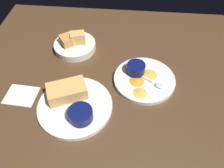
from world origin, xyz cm
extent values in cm
cube|color=#4C331E|center=(0.00, 0.00, -1.50)|extent=(110.00, 110.00, 3.00)
cylinder|color=silver|center=(-8.88, -8.79, 0.80)|extent=(25.37, 25.37, 1.60)
cube|color=tan|center=(-12.06, -5.17, 4.00)|extent=(14.95, 12.12, 4.80)
cube|color=#DB938E|center=(-12.06, -5.17, 4.00)|extent=(14.94, 11.67, 0.80)
cylinder|color=#0C144C|center=(-5.83, -13.62, 3.43)|extent=(7.87, 7.87, 3.65)
cylinder|color=black|center=(-5.83, -13.62, 4.85)|extent=(6.45, 6.45, 0.60)
cube|color=silver|center=(-14.10, -7.67, 1.85)|extent=(4.93, 3.86, 0.40)
ellipsoid|color=silver|center=(-9.63, -10.88, 2.00)|extent=(3.88, 3.65, 0.80)
cylinder|color=silver|center=(14.51, 5.60, 0.80)|extent=(22.93, 22.93, 1.60)
cylinder|color=#0C144C|center=(11.07, 8.46, 3.57)|extent=(6.82, 6.82, 3.95)
cylinder|color=olive|center=(11.07, 8.46, 5.15)|extent=(5.59, 5.59, 0.60)
cube|color=silver|center=(15.08, 5.21, 1.85)|extent=(4.98, 3.78, 0.40)
ellipsoid|color=silver|center=(19.61, 2.09, 2.00)|extent=(3.88, 3.63, 0.80)
cone|color=gold|center=(12.85, -1.52, 1.90)|extent=(5.63, 5.63, 0.60)
cone|color=gold|center=(16.19, 7.38, 1.90)|extent=(6.96, 6.96, 0.60)
cone|color=orange|center=(11.60, 3.84, 1.90)|extent=(6.94, 6.94, 0.60)
cylinder|color=silver|center=(-15.17, 21.64, 1.50)|extent=(17.63, 17.63, 3.00)
cube|color=tan|center=(-13.67, 22.31, 5.39)|extent=(6.88, 5.71, 4.78)
cube|color=tan|center=(-14.26, 22.85, 4.86)|extent=(7.42, 7.25, 3.73)
cube|color=#C68C42|center=(-18.22, 20.84, 4.82)|extent=(7.08, 7.44, 3.64)
cube|color=white|center=(-29.23, -5.51, 0.20)|extent=(11.52, 9.64, 0.40)
camera|label=1|loc=(7.73, -51.17, 62.66)|focal=35.65mm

